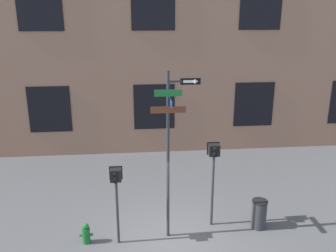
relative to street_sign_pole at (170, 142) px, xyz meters
name	(u,v)px	position (x,y,z in m)	size (l,w,h in m)	color
ground_plane	(170,242)	(-0.03, -0.33, -3.09)	(60.00, 60.00, 0.00)	#515154
building_facade	(153,5)	(-0.03, 7.31, 3.75)	(24.00, 0.63, 13.67)	#936B56
street_sign_pole	(170,142)	(0.00, 0.00, 0.00)	(1.39, 0.95, 5.15)	#2D2D33
pedestrian_signal_left	(116,185)	(-1.57, -0.21, -1.17)	(0.38, 0.40, 2.44)	#2D2D33
pedestrian_signal_right	(214,162)	(1.40, 0.49, -0.89)	(0.39, 0.40, 2.81)	#2D2D33
fire_hydrant	(86,234)	(-2.54, -0.11, -2.78)	(0.39, 0.23, 0.65)	#196028
trash_bin	(259,214)	(2.87, 0.19, -2.61)	(0.50, 0.50, 0.95)	#333338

